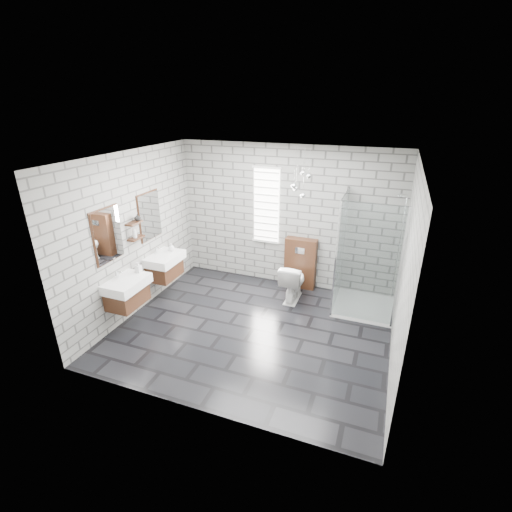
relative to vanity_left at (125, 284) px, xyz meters
The scene contains 20 objects.
floor 2.14m from the vanity_left, 17.68° to the left, with size 4.20×3.60×0.02m, color black.
ceiling 2.80m from the vanity_left, 17.68° to the left, with size 4.20×3.60×0.02m, color white.
wall_back 3.14m from the vanity_left, 51.74° to the left, with size 4.20×0.02×2.70m, color gray.
wall_front 2.33m from the vanity_left, 32.22° to the right, with size 4.20×0.02×2.70m, color gray.
wall_left 0.87m from the vanity_left, 108.45° to the left, with size 0.02×3.60×2.70m, color gray.
wall_right 4.11m from the vanity_left, ahead, with size 0.02×3.60×2.70m, color gray.
vanity_left is the anchor object (origin of this frame).
vanity_right 1.05m from the vanity_left, 90.00° to the left, with size 0.47×0.70×1.57m.
shelf_lower 0.80m from the vanity_left, 102.41° to the left, with size 0.14×0.30×0.03m, color #462615.
shelf_upper 1.00m from the vanity_left, 102.41° to the left, with size 0.14×0.30×0.03m, color #462615.
window 2.93m from the vanity_left, 57.76° to the left, with size 0.56×0.05×1.48m.
cistern_panel 3.23m from the vanity_left, 45.85° to the left, with size 0.60×0.20×1.00m, color #462615.
flush_plate 3.14m from the vanity_left, 44.51° to the left, with size 0.18×0.01×0.12m, color silver.
shower_enclosure 3.86m from the vanity_left, 27.72° to the left, with size 1.00×1.00×2.03m.
pendant_cluster 3.29m from the vanity_left, 41.18° to the left, with size 0.30×0.25×0.82m.
toilet 2.89m from the vanity_left, 38.53° to the left, with size 0.40×0.70×0.71m, color white.
soap_bottle_a 0.35m from the vanity_left, 77.03° to the left, with size 0.08×0.08×0.18m, color #B2B2B2.
soap_bottle_b 1.27m from the vanity_left, 87.17° to the left, with size 0.11×0.11×0.15m, color #B2B2B2.
soap_bottle_c 0.86m from the vanity_left, 102.21° to the left, with size 0.07×0.07×0.19m, color #B2B2B2.
vase 1.11m from the vanity_left, 99.89° to the left, with size 0.10×0.10×0.11m, color #B2B2B2.
Camera 1 is at (1.81, -4.70, 3.44)m, focal length 26.00 mm.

